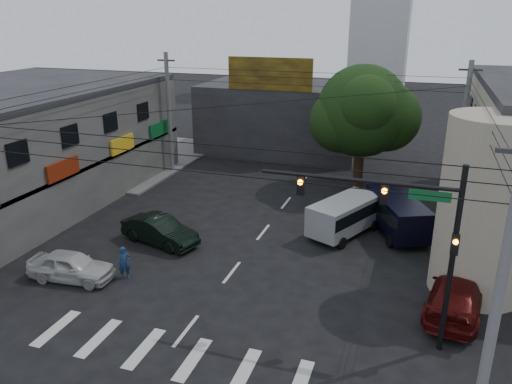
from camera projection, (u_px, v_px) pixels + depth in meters
The scene contains 16 objects.
ground at pixel (216, 293), 22.43m from camera, with size 160.00×160.00×0.00m, color black.
sidewalk_far_left at pixel (107, 156), 43.87m from camera, with size 16.00×16.00×0.15m, color #514F4C.
corner_column at pixel (486, 208), 21.36m from camera, with size 4.00×4.00×8.00m, color gray.
building_far at pixel (285, 116), 45.83m from camera, with size 14.00×10.00×6.00m, color #232326.
billboard at pixel (270, 74), 40.01m from camera, with size 7.00×0.30×2.60m, color olive.
street_tree at pixel (362, 111), 34.56m from camera, with size 6.40×6.40×8.70m.
traffic_gantry at pixel (406, 225), 17.56m from camera, with size 7.10×0.35×7.20m.
utility_pole_near_right at pixel (499, 293), 13.72m from camera, with size 0.32×0.32×9.20m, color #59595B.
utility_pole_far_left at pixel (169, 114), 38.31m from camera, with size 0.32×0.32×9.20m, color #59595B.
utility_pole_far_right at pixel (462, 134), 32.02m from camera, with size 0.32×0.32×9.20m, color #59595B.
dark_sedan at pixel (160, 231), 27.09m from camera, with size 4.77×2.71×1.49m, color black.
white_compact at pixel (71, 266), 23.37m from camera, with size 4.21×2.00×1.39m, color #B8B8B4.
maroon_sedan at pixel (456, 295), 20.81m from camera, with size 2.97×5.58×1.54m, color #450A09.
silver_minivan at pixel (344, 218), 28.10m from camera, with size 3.80×5.14×2.04m, color #B2B4BB, non-canonical shape.
navy_van at pixel (397, 216), 28.26m from camera, with size 4.03×5.63×2.11m, color black, non-canonical shape.
traffic_officer at pixel (124, 263), 23.44m from camera, with size 0.70×0.66×1.61m, color navy.
Camera 1 is at (7.96, -17.99, 11.83)m, focal length 35.00 mm.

